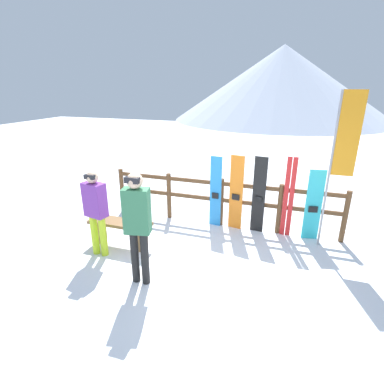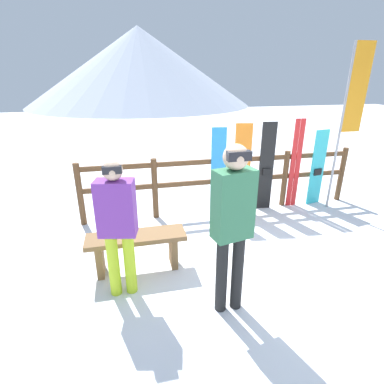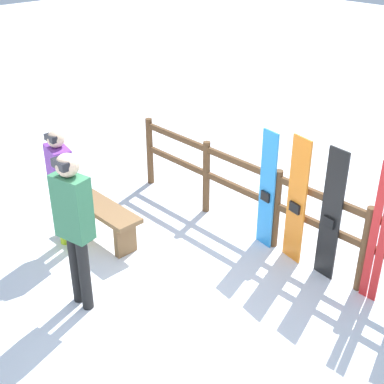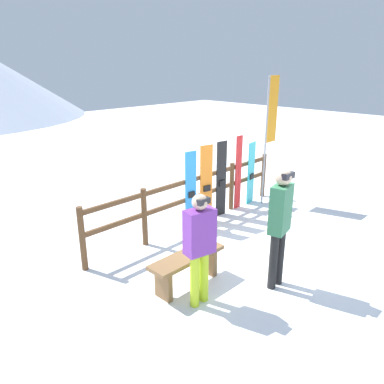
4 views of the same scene
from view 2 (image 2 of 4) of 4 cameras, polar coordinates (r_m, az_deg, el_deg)
ground_plane at (r=4.11m, az=13.87°, el=-13.94°), size 40.00×40.00×0.00m
mountain_backdrop at (r=26.84m, az=-10.00°, el=22.45°), size 18.00×18.00×6.00m
fence at (r=5.34m, az=5.93°, el=2.62°), size 4.95×0.10×1.05m
bench at (r=3.86m, az=-10.48°, el=-9.80°), size 1.22×0.36×0.49m
person_plaid_green at (r=2.87m, az=7.72°, el=-5.00°), size 0.41×0.28×1.78m
person_purple at (r=3.23m, az=-14.02°, el=-5.34°), size 0.43×0.29×1.56m
snowboard_blue at (r=5.21m, az=4.98°, el=3.76°), size 0.25×0.08×1.54m
snowboard_orange at (r=5.35m, az=9.48°, el=4.30°), size 0.29×0.10×1.59m
snowboard_black_stripe at (r=5.53m, az=13.96°, el=4.59°), size 0.26×0.08×1.60m
ski_pair_red at (r=5.80m, az=19.09°, el=5.05°), size 0.19×0.02×1.64m
snowboard_cyan at (r=6.09m, az=22.80°, el=4.21°), size 0.31×0.10×1.43m
rental_flag at (r=5.88m, az=27.90°, el=14.09°), size 0.40×0.04×2.84m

